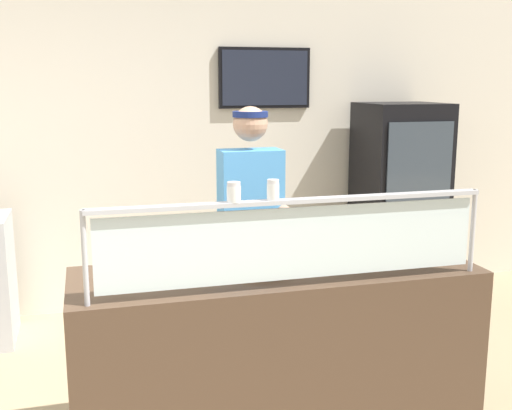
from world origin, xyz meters
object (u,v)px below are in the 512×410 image
Objects in this scene: worker_figure at (251,229)px; drink_fridge at (399,203)px; pizza_tray at (260,266)px; pepper_flake_shaker at (273,191)px; pizza_server at (261,263)px; parmesan_shaker at (234,193)px.

worker_figure reaches higher than drink_fridge.
pepper_flake_shaker is at bearing -94.59° from pizza_tray.
pepper_flake_shaker is (-0.02, -0.31, 0.45)m from pizza_tray.
pizza_server is 0.16× the size of worker_figure.
worker_figure is at bearing 80.81° from pepper_flake_shaker.
pizza_tray is at bearing 85.41° from pepper_flake_shaker.
parmesan_shaker is (-0.21, -0.31, 0.45)m from pizza_tray.
drink_fridge is at bearing 54.77° from pizza_server.
parmesan_shaker is at bearing -117.30° from pizza_server.
parmesan_shaker is 0.18m from pepper_flake_shaker.
worker_figure reaches higher than pepper_flake_shaker.
worker_figure reaches higher than pizza_server.
parmesan_shaker is 0.05× the size of worker_figure.
pizza_server reaches higher than pizza_tray.
worker_figure is (0.16, 0.96, -0.41)m from pepper_flake_shaker.
pizza_tray is 0.03m from pizza_server.
pizza_server is 2.95× the size of pepper_flake_shaker.
parmesan_shaker reaches higher than pizza_server.
pizza_server is 0.56m from parmesan_shaker.
pizza_server is at bearing -84.23° from pizza_tray.
pizza_tray is 0.23× the size of worker_figure.
worker_figure is at bearing 70.58° from parmesan_shaker.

